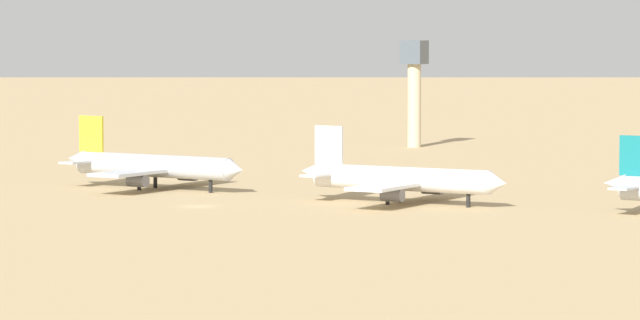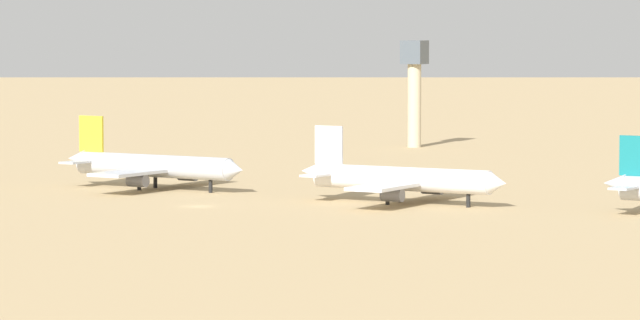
# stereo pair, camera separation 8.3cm
# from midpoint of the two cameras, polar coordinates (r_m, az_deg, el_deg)

# --- Properties ---
(ground) EXTENTS (4000.00, 4000.00, 0.00)m
(ground) POSITION_cam_midpoint_polar(r_m,az_deg,el_deg) (301.49, -3.71, -1.42)
(ground) COLOR tan
(parked_jet_yellow_2) EXTENTS (38.37, 32.36, 12.67)m
(parked_jet_yellow_2) POSITION_cam_midpoint_polar(r_m,az_deg,el_deg) (332.37, -5.13, -0.18)
(parked_jet_yellow_2) COLOR silver
(parked_jet_yellow_2) RESTS_ON ground
(parked_jet_white_3) EXTENTS (37.37, 31.37, 12.35)m
(parked_jet_white_3) POSITION_cam_midpoint_polar(r_m,az_deg,el_deg) (305.19, 2.44, -0.58)
(parked_jet_white_3) COLOR white
(parked_jet_white_3) RESTS_ON ground
(control_tower) EXTENTS (5.20, 5.20, 25.21)m
(control_tower) POSITION_cam_midpoint_polar(r_m,az_deg,el_deg) (442.65, 2.88, 2.36)
(control_tower) COLOR #C6B793
(control_tower) RESTS_ON ground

